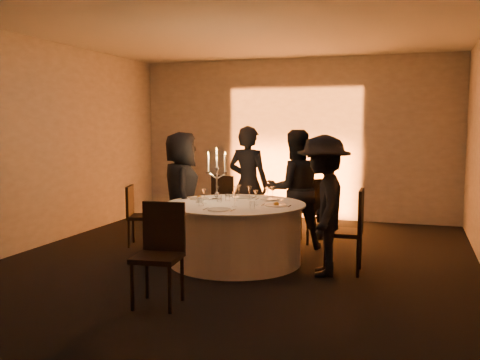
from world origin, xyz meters
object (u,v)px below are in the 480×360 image
(chair_back_left, at_px, (227,202))
(candelabra, at_px, (217,182))
(chair_right, at_px, (351,226))
(guest_back_right, at_px, (294,189))
(banquet_table, at_px, (235,233))
(guest_back_left, at_px, (248,184))
(chair_front, at_px, (160,247))
(coffee_cup, at_px, (200,200))
(chair_back_right, at_px, (318,207))
(chair_left, at_px, (137,212))
(guest_right, at_px, (323,205))
(guest_left, at_px, (181,191))

(chair_back_left, distance_m, candelabra, 1.38)
(chair_right, bearing_deg, guest_back_right, -140.34)
(chair_right, bearing_deg, banquet_table, -92.55)
(guest_back_left, bearing_deg, chair_front, 99.66)
(chair_right, bearing_deg, chair_front, -46.06)
(chair_front, relative_size, guest_back_left, 0.57)
(chair_front, xyz_separation_m, coffee_cup, (-0.25, 1.65, 0.23))
(chair_back_right, relative_size, coffee_cup, 8.92)
(chair_left, distance_m, chair_right, 3.19)
(banquet_table, xyz_separation_m, guest_back_left, (-0.21, 1.24, 0.49))
(chair_right, distance_m, guest_back_right, 1.42)
(chair_front, distance_m, coffee_cup, 1.69)
(chair_back_right, xyz_separation_m, guest_back_right, (-0.27, -0.41, 0.30))
(chair_back_right, height_order, chair_front, chair_front)
(chair_back_right, bearing_deg, guest_right, 74.44)
(guest_back_right, bearing_deg, chair_back_left, -47.84)
(banquet_table, height_order, guest_back_left, guest_back_left)
(chair_front, bearing_deg, guest_back_right, 68.42)
(banquet_table, relative_size, chair_back_right, 1.83)
(candelabra, bearing_deg, guest_right, -14.51)
(candelabra, bearing_deg, banquet_table, -29.23)
(banquet_table, xyz_separation_m, guest_back_right, (0.55, 1.02, 0.47))
(guest_right, relative_size, coffee_cup, 15.07)
(chair_front, height_order, guest_right, guest_right)
(guest_left, xyz_separation_m, coffee_cup, (0.50, -0.54, -0.03))
(candelabra, bearing_deg, chair_back_right, 47.97)
(chair_back_left, bearing_deg, coffee_cup, 117.31)
(chair_right, relative_size, guest_left, 0.60)
(coffee_cup, relative_size, candelabra, 0.16)
(candelabra, bearing_deg, guest_back_right, 44.44)
(chair_back_right, distance_m, chair_front, 3.31)
(chair_back_right, bearing_deg, candelabra, 20.61)
(guest_back_left, bearing_deg, guest_left, 55.39)
(guest_right, bearing_deg, chair_back_right, -178.22)
(guest_left, bearing_deg, candelabra, -140.58)
(chair_front, relative_size, guest_left, 0.60)
(guest_right, bearing_deg, guest_back_left, -146.66)
(coffee_cup, bearing_deg, guest_right, -4.91)
(chair_right, distance_m, coffee_cup, 1.94)
(chair_right, xyz_separation_m, candelabra, (-1.78, 0.21, 0.45))
(candelabra, bearing_deg, chair_front, -86.66)
(banquet_table, distance_m, guest_left, 1.16)
(chair_back_left, xyz_separation_m, coffee_cup, (0.16, -1.51, 0.24))
(chair_front, bearing_deg, guest_back_left, 83.87)
(guest_back_right, height_order, guest_right, guest_back_right)
(chair_left, distance_m, chair_back_left, 1.43)
(chair_left, height_order, guest_back_left, guest_back_left)
(chair_front, bearing_deg, banquet_table, 76.97)
(chair_back_left, bearing_deg, chair_left, 63.41)
(guest_right, bearing_deg, candelabra, -114.53)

